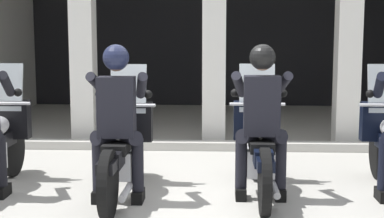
{
  "coord_description": "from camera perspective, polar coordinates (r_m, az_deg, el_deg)",
  "views": [
    {
      "loc": [
        0.29,
        -5.84,
        1.71
      ],
      "look_at": [
        0.0,
        0.28,
        0.88
      ],
      "focal_mm": 53.74,
      "sensor_mm": 36.0,
      "label": 1
    }
  ],
  "objects": [
    {
      "name": "motorcycle_center_right",
      "position": [
        6.18,
        6.67,
        -3.62
      ],
      "size": [
        0.62,
        2.04,
        1.35
      ],
      "rotation": [
        0.0,
        0.0,
        -0.03
      ],
      "color": "black",
      "rests_on": "ground"
    },
    {
      "name": "ground_plane",
      "position": [
        9.01,
        0.81,
        -3.24
      ],
      "size": [
        80.0,
        80.0,
        0.0
      ],
      "primitive_type": "plane",
      "color": "#A8A59E"
    },
    {
      "name": "motorcycle_center_left",
      "position": [
        6.09,
        -6.89,
        -3.8
      ],
      "size": [
        0.62,
        2.04,
        1.35
      ],
      "rotation": [
        0.0,
        0.0,
        0.14
      ],
      "color": "black",
      "rests_on": "ground"
    },
    {
      "name": "police_officer_center_left",
      "position": [
        5.74,
        -7.44,
        -0.07
      ],
      "size": [
        0.63,
        0.61,
        1.58
      ],
      "rotation": [
        0.0,
        0.0,
        0.14
      ],
      "color": "black",
      "rests_on": "ground"
    },
    {
      "name": "station_building",
      "position": [
        11.36,
        2.34,
        9.7
      ],
      "size": [
        9.09,
        5.29,
        3.34
      ],
      "color": "black",
      "rests_on": "ground"
    },
    {
      "name": "police_officer_center_right",
      "position": [
        5.83,
        6.92,
        0.05
      ],
      "size": [
        0.63,
        0.61,
        1.58
      ],
      "rotation": [
        0.0,
        0.0,
        -0.03
      ],
      "color": "black",
      "rests_on": "ground"
    },
    {
      "name": "kerb_strip",
      "position": [
        8.38,
        2.13,
        -3.66
      ],
      "size": [
        8.59,
        0.24,
        0.12
      ],
      "primitive_type": "cube",
      "color": "#B7B5AD",
      "rests_on": "ground"
    }
  ]
}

